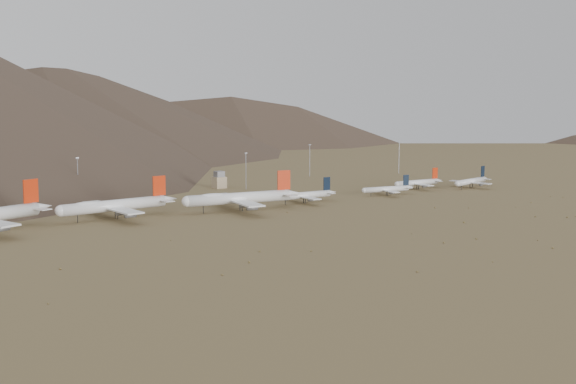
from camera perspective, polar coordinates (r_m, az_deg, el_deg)
ground at (r=450.68m, az=-0.69°, el=-1.60°), size 3000.00×3000.00×0.00m
widebody_centre at (r=444.66m, az=-12.22°, el=-0.93°), size 72.68×55.99×21.58m
widebody_east at (r=462.12m, az=-3.47°, el=-0.42°), size 74.75×58.17×22.31m
narrowbody_a at (r=493.17m, az=1.22°, el=-0.23°), size 45.77×32.76×15.09m
narrowbody_b at (r=531.47m, az=7.09°, el=0.21°), size 39.12×28.60×13.03m
narrowbody_c at (r=566.67m, az=9.25°, el=0.67°), size 42.89×30.78×14.15m
narrowbody_d at (r=581.63m, az=12.92°, el=0.76°), size 42.79×31.47×14.34m
control_tower at (r=566.80m, az=-4.91°, el=0.81°), size 8.00×8.00×12.00m
mast_west at (r=538.79m, az=-14.72°, el=1.19°), size 2.00×0.60×25.70m
mast_centre at (r=558.14m, az=-3.01°, el=1.64°), size 2.00×0.60×25.70m
mast_east at (r=636.19m, az=1.56°, el=2.39°), size 2.00×0.60×25.70m
mast_far_east at (r=664.34m, az=7.90°, el=2.54°), size 2.00×0.60×25.70m
desert_scrub at (r=374.97m, az=9.46°, el=-3.54°), size 443.41×182.17×0.87m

